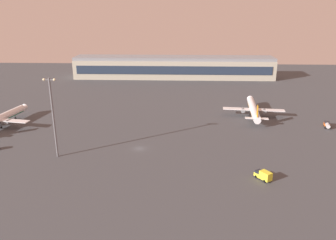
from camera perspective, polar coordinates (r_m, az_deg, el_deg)
The scene contains 6 objects.
ground_plane at distance 130.78m, azimuth -4.87°, elevation -4.87°, with size 416.00×416.00×0.00m, color #424449.
terminal_building at distance 262.58m, azimuth 1.01°, elevation 8.97°, with size 152.24×22.40×16.40m.
airplane_taxiway_distant at distance 173.03m, azimuth 14.35°, elevation 1.83°, with size 30.38×38.94×9.99m.
catering_truck at distance 111.61m, azimuth 15.95°, elevation -9.00°, with size 5.17×5.98×3.05m.
fuel_truck at distance 168.86m, azimuth 25.50°, elevation -0.71°, with size 3.75×6.63×2.35m.
apron_light_west at distance 124.59m, azimuth -19.00°, elevation 1.04°, with size 4.80×0.90×29.25m.
Camera 1 is at (15.52, -119.04, 51.88)m, focal length 35.79 mm.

